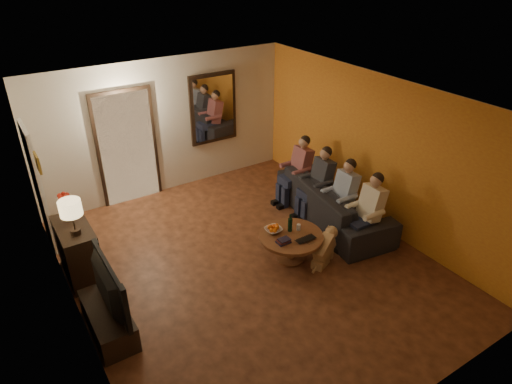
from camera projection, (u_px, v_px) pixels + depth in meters
floor at (250, 264)px, 7.09m from camera, size 5.00×6.00×0.01m
ceiling at (249, 102)px, 5.83m from camera, size 5.00×6.00×0.01m
back_wall at (166, 127)px, 8.67m from camera, size 5.00×0.02×2.60m
front_wall at (420, 321)px, 4.25m from camera, size 5.00×0.02×2.60m
left_wall at (67, 247)px, 5.28m from camera, size 0.02×6.00×2.60m
right_wall at (376, 152)px, 7.64m from camera, size 0.02×6.00×2.60m
orange_accent at (376, 152)px, 7.64m from camera, size 0.01×6.00×2.60m
kitchen_doorway at (127, 148)px, 8.40m from camera, size 1.00×0.06×2.10m
door_trim at (128, 149)px, 8.39m from camera, size 1.12×0.04×2.22m
fridge_glimpse at (141, 153)px, 8.59m from camera, size 0.45×0.03×1.70m
mirror_frame at (213, 108)px, 9.02m from camera, size 1.00×0.05×1.40m
mirror_glass at (214, 109)px, 8.99m from camera, size 0.86×0.02×1.26m
white_door at (39, 188)px, 7.12m from camera, size 0.06×0.85×2.04m
framed_art at (38, 163)px, 5.98m from camera, size 0.03×0.28×0.24m
art_canvas at (39, 163)px, 5.99m from camera, size 0.01×0.22×0.18m
dresser at (78, 251)px, 6.66m from camera, size 0.45×0.96×0.85m
table_lamp at (72, 217)px, 6.17m from camera, size 0.30×0.30×0.54m
flower_vase at (66, 207)px, 6.51m from camera, size 0.14×0.14×0.44m
tv_stand at (108, 320)px, 5.79m from camera, size 0.45×1.10×0.37m
tv at (102, 288)px, 5.53m from camera, size 1.18×0.15×0.68m
sofa at (333, 202)px, 8.05m from camera, size 2.63×1.36×0.73m
person_a at (367, 214)px, 7.23m from camera, size 0.60×0.40×1.20m
person_b at (342, 199)px, 7.67m from camera, size 0.60×0.40×1.20m
person_c at (319, 185)px, 8.11m from camera, size 0.60×0.40×1.20m
person_d at (298, 172)px, 8.55m from camera, size 0.60×0.40×1.20m
dog at (324, 248)px, 6.99m from camera, size 0.61×0.44×0.56m
coffee_table at (291, 247)px, 7.10m from camera, size 1.14×1.14×0.45m
bowl at (273, 230)px, 7.05m from camera, size 0.26×0.26×0.06m
oranges at (273, 226)px, 7.02m from camera, size 0.20×0.20×0.08m
wine_bottle at (290, 222)px, 7.01m from camera, size 0.07×0.07×0.31m
wine_glass at (299, 227)px, 7.09m from camera, size 0.06×0.06×0.10m
book_stack at (283, 241)px, 6.80m from camera, size 0.20×0.15×0.07m
laptop at (308, 241)px, 6.83m from camera, size 0.33×0.22×0.03m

